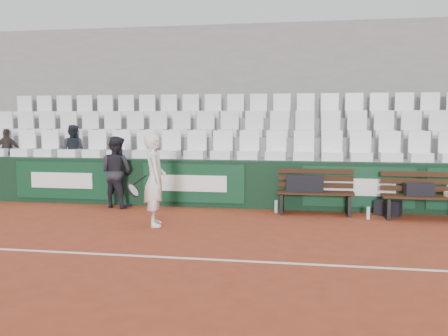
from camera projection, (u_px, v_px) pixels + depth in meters
ground at (143, 256)px, 6.86m from camera, size 80.00×80.00×0.00m
court_baseline at (143, 256)px, 6.86m from camera, size 18.00×0.06×0.01m
back_barrier at (207, 183)px, 10.71m from camera, size 18.00×0.34×1.00m
grandstand_tier_front at (210, 180)px, 11.34m from camera, size 18.00×0.95×1.00m
grandstand_tier_mid at (218, 166)px, 12.25m from camera, size 18.00×0.95×1.45m
grandstand_tier_back at (224, 154)px, 13.16m from camera, size 18.00×0.95×1.90m
grandstand_rear_wall at (228, 107)px, 13.65m from camera, size 18.00×0.30×4.40m
seat_row_front at (208, 144)px, 11.09m from camera, size 11.90×0.44×0.63m
seat_row_mid at (216, 124)px, 11.97m from camera, size 11.90×0.44×0.63m
seat_row_back at (223, 106)px, 12.86m from camera, size 11.90×0.44×0.63m
bench_left at (315, 203)px, 9.87m from camera, size 1.50×0.56×0.45m
bench_right at (423, 208)px, 9.35m from camera, size 1.50×0.56×0.45m
sports_bag_left at (305, 183)px, 9.89m from camera, size 0.73×0.32×0.31m
sports_bag_right at (419, 189)px, 9.31m from camera, size 0.52×0.26×0.24m
sports_bag_ground at (388, 208)px, 9.78m from camera, size 0.56×0.45×0.29m
water_bottle_near at (276, 206)px, 10.04m from camera, size 0.07×0.07×0.25m
water_bottle_far at (368, 213)px, 9.37m from camera, size 0.07×0.07×0.23m
tennis_player at (155, 180)px, 8.78m from camera, size 0.78×0.70×1.64m
ball_kid at (116, 172)px, 10.61m from camera, size 0.87×0.77×1.52m
spectator_b at (7, 133)px, 11.96m from camera, size 0.68×0.39×1.10m
spectator_c at (72, 131)px, 11.67m from camera, size 0.60×0.48×1.19m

